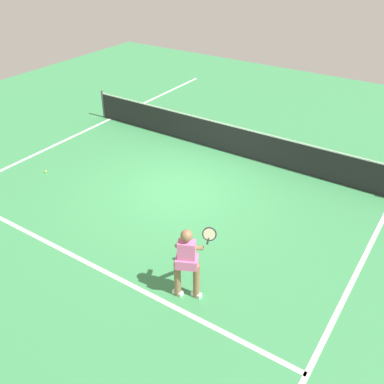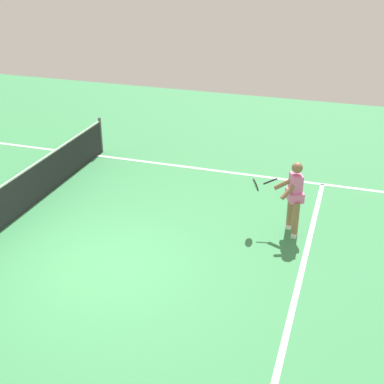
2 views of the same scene
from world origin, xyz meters
The scene contains 7 objects.
ground_plane centered at (0.00, 0.00, 0.00)m, with size 24.35×24.35×0.00m, color #38844C.
service_line_marking centered at (0.00, -3.50, 0.00)m, with size 9.79×0.10×0.01m, color white.
sideline_left_marking centered at (-4.90, 0.00, 0.00)m, with size 0.10×16.73×0.01m, color white.
sideline_right_marking centered at (4.90, 0.00, 0.00)m, with size 0.10×16.73×0.01m, color white.
court_net centered at (0.00, 2.64, 0.47)m, with size 10.47×0.08×1.00m.
tennis_player centered at (2.34, -3.08, 0.85)m, with size 0.68×1.12×1.55m.
tennis_ball_near centered at (-3.73, -1.36, 0.03)m, with size 0.07×0.07×0.07m, color #D1E533.
Camera 1 is at (5.75, -8.09, 6.11)m, focal length 40.62 mm.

